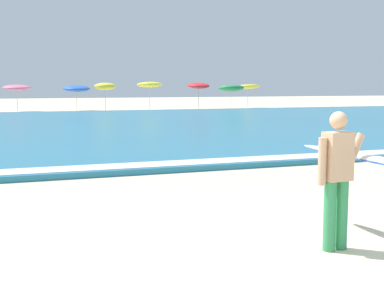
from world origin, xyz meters
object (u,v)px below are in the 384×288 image
object	(u,v)px
beach_umbrella_3	(76,89)
beach_umbrella_4	(105,86)
beach_umbrella_5	(150,85)
surfer_with_board	(352,167)
beach_umbrella_2	(17,88)
beach_umbrella_8	(248,87)
beach_umbrella_7	(231,88)
beach_umbrella_6	(198,86)

from	to	relation	value
beach_umbrella_3	beach_umbrella_4	size ratio (longest dim) A/B	0.96
beach_umbrella_3	beach_umbrella_5	xyz separation A→B (m)	(5.98, -0.55, 0.32)
surfer_with_board	beach_umbrella_5	bearing A→B (deg)	78.90
beach_umbrella_5	beach_umbrella_4	bearing A→B (deg)	-173.83
beach_umbrella_3	beach_umbrella_4	world-z (taller)	beach_umbrella_4
surfer_with_board	beach_umbrella_2	xyz separation A→B (m)	(-3.38, 37.40, 0.85)
beach_umbrella_4	beach_umbrella_5	distance (m)	3.85
surfer_with_board	beach_umbrella_8	size ratio (longest dim) A/B	1.25
beach_umbrella_7	beach_umbrella_3	bearing A→B (deg)	175.77
surfer_with_board	beach_umbrella_6	xyz separation A→B (m)	(11.09, 35.35, 1.00)
surfer_with_board	beach_umbrella_8	world-z (taller)	beach_umbrella_8
beach_umbrella_8	beach_umbrella_3	bearing A→B (deg)	-179.53
surfer_with_board	beach_umbrella_6	bearing A→B (deg)	72.59
surfer_with_board	beach_umbrella_7	bearing A→B (deg)	68.21
beach_umbrella_3	beach_umbrella_8	distance (m)	15.44
beach_umbrella_4	beach_umbrella_8	world-z (taller)	beach_umbrella_4
surfer_with_board	beach_umbrella_4	world-z (taller)	beach_umbrella_4
beach_umbrella_3	beach_umbrella_4	xyz separation A→B (m)	(2.16, -0.96, 0.18)
surfer_with_board	beach_umbrella_4	bearing A→B (deg)	84.69
beach_umbrella_2	beach_umbrella_7	distance (m)	17.90
beach_umbrella_3	beach_umbrella_6	bearing A→B (deg)	-10.68
beach_umbrella_2	beach_umbrella_8	world-z (taller)	beach_umbrella_8
beach_umbrella_2	beach_umbrella_5	world-z (taller)	beach_umbrella_5
beach_umbrella_5	beach_umbrella_8	distance (m)	9.49
beach_umbrella_4	beach_umbrella_2	bearing A→B (deg)	170.26
beach_umbrella_7	beach_umbrella_2	bearing A→B (deg)	176.23
surfer_with_board	beach_umbrella_7	world-z (taller)	beach_umbrella_7
beach_umbrella_3	beach_umbrella_6	size ratio (longest dim) A/B	0.93
beach_umbrella_4	beach_umbrella_5	xyz separation A→B (m)	(3.82, 0.41, 0.14)
beach_umbrella_5	beach_umbrella_7	size ratio (longest dim) A/B	1.03
beach_umbrella_6	beach_umbrella_8	bearing A→B (deg)	19.66
surfer_with_board	beach_umbrella_8	distance (m)	40.89
beach_umbrella_5	beach_umbrella_6	world-z (taller)	beach_umbrella_5
beach_umbrella_2	beach_umbrella_6	distance (m)	14.61
beach_umbrella_4	beach_umbrella_6	size ratio (longest dim) A/B	0.97
beach_umbrella_3	beach_umbrella_7	distance (m)	13.31
beach_umbrella_6	beach_umbrella_7	bearing A→B (deg)	14.54
beach_umbrella_3	beach_umbrella_6	xyz separation A→B (m)	(9.88, -1.86, 0.24)
surfer_with_board	beach_umbrella_2	bearing A→B (deg)	95.16
beach_umbrella_6	surfer_with_board	bearing A→B (deg)	-107.41
beach_umbrella_2	beach_umbrella_3	distance (m)	4.59
beach_umbrella_3	beach_umbrella_7	bearing A→B (deg)	-4.23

